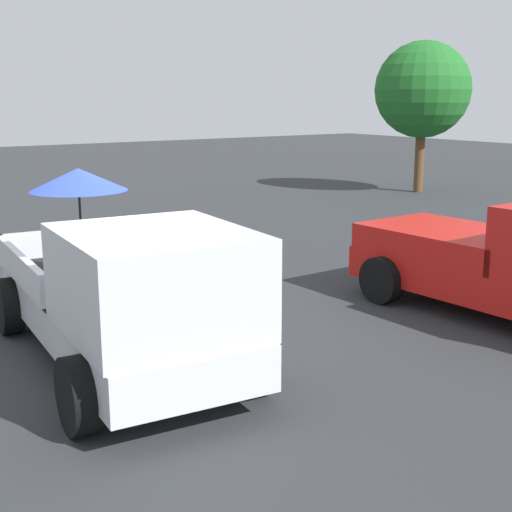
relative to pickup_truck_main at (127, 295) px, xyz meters
name	(u,v)px	position (x,y,z in m)	size (l,w,h in m)	color
ground_plane	(118,360)	(-0.47, 0.05, -0.97)	(80.00, 80.00, 0.00)	#2D3033
pickup_truck_main	(127,295)	(0.00, 0.00, 0.00)	(5.20, 2.63, 2.40)	black
tree_by_lot	(423,90)	(-9.51, 15.32, 2.49)	(3.24, 3.24, 5.10)	brown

